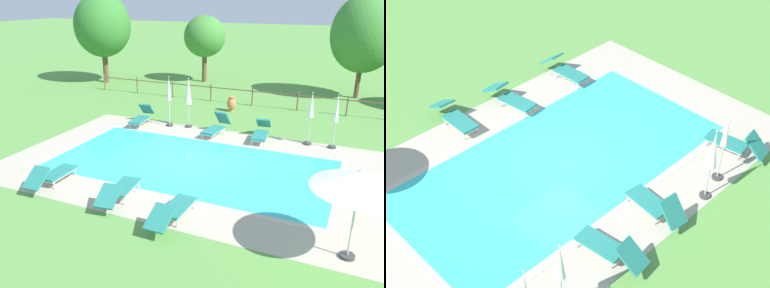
% 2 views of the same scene
% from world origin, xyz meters
% --- Properties ---
extents(ground_plane, '(160.00, 160.00, 0.00)m').
position_xyz_m(ground_plane, '(0.00, 0.00, 0.00)').
color(ground_plane, '#599342').
extents(pool_deck_paving, '(13.61, 8.46, 0.01)m').
position_xyz_m(pool_deck_paving, '(0.00, 0.00, 0.00)').
color(pool_deck_paving, '#B2A893').
rests_on(pool_deck_paving, ground).
extents(swimming_pool_water, '(10.20, 5.04, 0.01)m').
position_xyz_m(swimming_pool_water, '(0.00, 0.00, 0.01)').
color(swimming_pool_water, '#38C6D1').
rests_on(swimming_pool_water, ground).
extents(pool_coping_rim, '(10.68, 5.52, 0.01)m').
position_xyz_m(pool_coping_rim, '(0.00, 0.00, 0.01)').
color(pool_coping_rim, '#C0B59F').
rests_on(pool_coping_rim, ground).
extents(sun_lounger_north_near_steps, '(0.81, 2.04, 0.85)m').
position_xyz_m(sun_lounger_north_near_steps, '(1.67, 3.62, 0.37)').
color(sun_lounger_north_near_steps, '#237A70').
rests_on(sun_lounger_north_near_steps, ground).
extents(sun_lounger_north_mid, '(0.88, 2.13, 0.73)m').
position_xyz_m(sun_lounger_north_mid, '(-0.87, -3.40, 0.35)').
color(sun_lounger_north_mid, '#237A70').
rests_on(sun_lounger_north_mid, ground).
extents(sun_lounger_north_far, '(0.85, 1.99, 0.93)m').
position_xyz_m(sun_lounger_north_far, '(-4.21, 3.46, 0.39)').
color(sun_lounger_north_far, '#237A70').
rests_on(sun_lounger_north_far, ground).
extents(sun_lounger_north_end, '(0.63, 2.08, 0.72)m').
position_xyz_m(sun_lounger_north_end, '(1.16, -3.83, 0.35)').
color(sun_lounger_north_end, '#237A70').
rests_on(sun_lounger_north_end, ground).
extents(sun_lounger_south_near_corner, '(0.81, 1.93, 0.97)m').
position_xyz_m(sun_lounger_south_near_corner, '(-0.34, 3.46, 0.39)').
color(sun_lounger_south_near_corner, '#237A70').
rests_on(sun_lounger_south_near_corner, ground).
extents(sun_lounger_south_mid, '(0.69, 2.03, 0.82)m').
position_xyz_m(sun_lounger_south_mid, '(-3.48, -3.41, 0.37)').
color(sun_lounger_south_mid, '#237A70').
rests_on(sun_lounger_south_mid, ground).
extents(patio_umbrella_closed_row_mid_west, '(0.32, 0.32, 2.37)m').
position_xyz_m(patio_umbrella_closed_row_mid_west, '(-1.94, 4.01, 1.59)').
color(patio_umbrella_closed_row_mid_west, '#383838').
rests_on(patio_umbrella_closed_row_mid_west, ground).
extents(patio_umbrella_closed_row_centre, '(0.32, 0.32, 2.25)m').
position_xyz_m(patio_umbrella_closed_row_centre, '(3.61, 3.91, 1.48)').
color(patio_umbrella_closed_row_centre, '#383838').
rests_on(patio_umbrella_closed_row_centre, ground).
extents(patio_umbrella_closed_row_mid_east, '(0.32, 0.32, 2.40)m').
position_xyz_m(patio_umbrella_closed_row_mid_east, '(-2.85, 3.80, 1.50)').
color(patio_umbrella_closed_row_mid_east, '#383838').
rests_on(patio_umbrella_closed_row_mid_east, ground).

